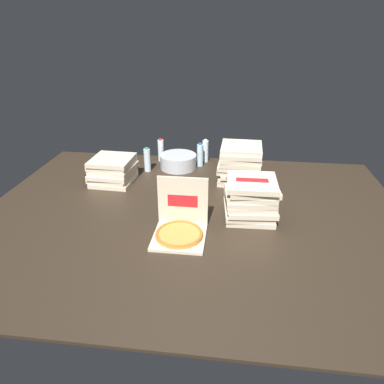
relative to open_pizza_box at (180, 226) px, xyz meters
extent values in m
cube|color=#2D2319|center=(0.05, 0.28, -0.08)|extent=(3.20, 2.40, 0.02)
cube|color=beige|center=(0.00, -0.04, -0.06)|extent=(0.35, 0.35, 0.02)
cylinder|color=#C6893D|center=(0.00, -0.04, -0.04)|extent=(0.32, 0.32, 0.02)
torus|color=#A96324|center=(0.00, -0.04, -0.03)|extent=(0.32, 0.32, 0.02)
cube|color=beige|center=(0.00, 0.13, 0.13)|extent=(0.35, 0.02, 0.35)
cube|color=red|center=(0.00, 0.12, 0.13)|extent=(0.21, 0.00, 0.09)
cube|color=beige|center=(-0.72, 0.77, -0.05)|extent=(0.36, 0.36, 0.04)
cube|color=beige|center=(-0.73, 0.78, -0.01)|extent=(0.38, 0.38, 0.04)
cube|color=red|center=(-0.73, 0.78, 0.01)|extent=(0.23, 0.08, 0.00)
cube|color=beige|center=(-0.73, 0.77, 0.03)|extent=(0.36, 0.36, 0.04)
cube|color=beige|center=(-0.72, 0.79, 0.06)|extent=(0.38, 0.38, 0.04)
cube|color=beige|center=(-0.73, 0.79, 0.10)|extent=(0.37, 0.37, 0.04)
cube|color=red|center=(-0.73, 0.79, 0.12)|extent=(0.23, 0.08, 0.00)
cube|color=beige|center=(-0.73, 0.78, 0.14)|extent=(0.36, 0.36, 0.04)
cube|color=beige|center=(0.47, 0.31, -0.05)|extent=(0.36, 0.36, 0.04)
cube|color=red|center=(0.47, 0.31, -0.03)|extent=(0.23, 0.07, 0.00)
cube|color=beige|center=(0.46, 0.31, -0.01)|extent=(0.38, 0.38, 0.04)
cube|color=beige|center=(0.48, 0.30, 0.03)|extent=(0.38, 0.38, 0.04)
cube|color=beige|center=(0.46, 0.31, 0.06)|extent=(0.39, 0.39, 0.04)
cube|color=red|center=(0.46, 0.31, 0.08)|extent=(0.23, 0.09, 0.00)
cube|color=beige|center=(0.46, 0.31, 0.10)|extent=(0.38, 0.38, 0.04)
cube|color=beige|center=(0.47, 0.31, 0.14)|extent=(0.36, 0.36, 0.04)
cube|color=red|center=(0.47, 0.31, 0.16)|extent=(0.23, 0.07, 0.00)
cube|color=beige|center=(0.48, 0.31, 0.18)|extent=(0.38, 0.38, 0.04)
cube|color=beige|center=(0.47, 0.30, 0.21)|extent=(0.35, 0.35, 0.04)
cube|color=red|center=(0.47, 0.30, 0.23)|extent=(0.23, 0.07, 0.00)
cube|color=beige|center=(0.38, 0.94, -0.05)|extent=(0.36, 0.36, 0.04)
cube|color=beige|center=(0.39, 0.94, -0.01)|extent=(0.36, 0.36, 0.04)
cube|color=beige|center=(0.40, 0.93, 0.03)|extent=(0.36, 0.36, 0.04)
cube|color=beige|center=(0.38, 0.93, 0.06)|extent=(0.37, 0.37, 0.04)
cube|color=beige|center=(0.38, 0.92, 0.10)|extent=(0.36, 0.36, 0.04)
cube|color=red|center=(0.38, 0.92, 0.12)|extent=(0.23, 0.07, 0.00)
cube|color=beige|center=(0.40, 0.92, 0.14)|extent=(0.36, 0.36, 0.04)
cube|color=beige|center=(0.39, 0.92, 0.18)|extent=(0.35, 0.35, 0.04)
cube|color=beige|center=(0.39, 0.92, 0.21)|extent=(0.35, 0.35, 0.04)
cube|color=red|center=(0.39, 0.92, 0.23)|extent=(0.23, 0.07, 0.00)
cube|color=beige|center=(0.40, 0.93, 0.25)|extent=(0.36, 0.36, 0.04)
cylinder|color=#B7BABF|center=(-0.20, 1.18, 0.00)|extent=(0.35, 0.35, 0.13)
cylinder|color=white|center=(0.04, 1.37, 0.04)|extent=(0.06, 0.06, 0.22)
cylinder|color=white|center=(0.04, 1.37, 0.16)|extent=(0.03, 0.03, 0.02)
cylinder|color=silver|center=(-0.48, 1.06, 0.04)|extent=(0.06, 0.06, 0.22)
cylinder|color=#239951|center=(-0.48, 1.06, 0.16)|extent=(0.03, 0.03, 0.02)
cylinder|color=silver|center=(0.01, 1.25, 0.04)|extent=(0.06, 0.06, 0.22)
cylinder|color=blue|center=(0.01, 1.25, 0.16)|extent=(0.03, 0.03, 0.02)
cylinder|color=white|center=(-0.41, 1.34, 0.04)|extent=(0.06, 0.06, 0.22)
cylinder|color=red|center=(-0.41, 1.34, 0.16)|extent=(0.03, 0.03, 0.02)
camera|label=1|loc=(0.32, -1.94, 1.24)|focal=32.24mm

